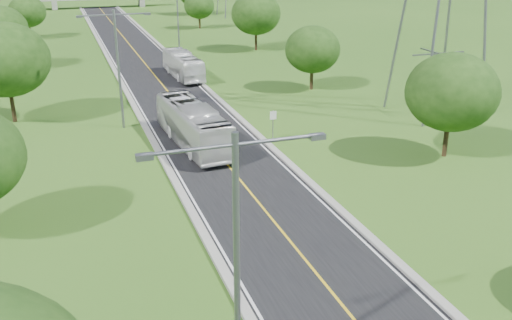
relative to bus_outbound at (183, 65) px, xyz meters
The scene contains 17 objects.
ground 3.93m from the bus_outbound, 147.17° to the right, with size 260.00×260.00×0.00m, color #2F5818.
road 5.27m from the bus_outbound, 127.00° to the left, with size 8.00×150.00×0.06m, color black.
curb_left 8.45m from the bus_outbound, 151.03° to the left, with size 0.50×150.00×0.22m, color gray.
curb_right 4.44m from the bus_outbound, 73.35° to the left, with size 0.50×150.00×0.22m, color gray.
speed_limit_sign 24.07m from the bus_outbound, 84.86° to the right, with size 0.55×0.09×2.40m.
streetlight_near_left 50.97m from the bus_outbound, 100.26° to the right, with size 5.90×0.25×10.00m.
streetlight_mid_left 19.73m from the bus_outbound, 118.06° to the right, with size 5.90×0.25×10.00m.
streetlight_far_right 16.90m from the bus_outbound, 79.55° to the left, with size 5.90×0.25×10.00m.
tree_lc 22.03m from the bus_outbound, 146.45° to the right, with size 7.56×7.56×8.79m.
tree_ld 23.63m from the bus_outbound, 149.01° to the left, with size 6.72×6.72×7.82m.
tree_le 40.18m from the bus_outbound, 115.96° to the left, with size 5.88×5.88×6.84m.
tree_rb 34.66m from the bus_outbound, 67.93° to the right, with size 6.72×6.72×7.82m.
tree_rc 15.82m from the bus_outbound, 39.80° to the right, with size 5.88×5.88×6.84m.
tree_rd 20.15m from the bus_outbound, 45.16° to the left, with size 7.14×7.14×8.30m.
tree_re 39.80m from the bus_outbound, 73.24° to the left, with size 5.46×5.46×6.35m.
bus_outbound is the anchor object (origin of this frame).
bus_inbound 23.85m from the bus_outbound, 100.47° to the right, with size 2.77×11.85×3.30m, color silver.
Camera 1 is at (-10.68, -3.32, 15.34)m, focal length 40.00 mm.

